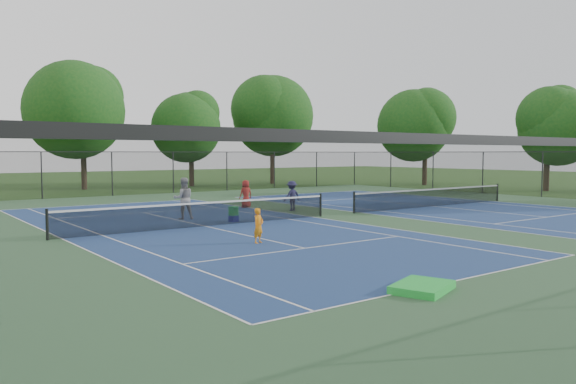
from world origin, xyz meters
TOP-DOWN VIEW (x-y plane):
  - ground at (0.00, 0.00)m, footprint 140.00×140.00m
  - court_pad at (0.00, 0.00)m, footprint 36.00×36.00m
  - tennis_court_left at (-7.00, 0.00)m, footprint 12.00×23.83m
  - tennis_court_right at (7.00, 0.00)m, footprint 12.00×23.83m
  - perimeter_fence at (0.00, 0.00)m, footprint 36.08×36.08m
  - tree_back_b at (-4.00, 26.00)m, footprint 7.60×7.60m
  - tree_back_c at (5.00, 25.00)m, footprint 6.00×6.00m
  - tree_back_d at (13.00, 24.00)m, footprint 7.80×7.80m
  - tree_side_e at (23.00, 14.00)m, footprint 6.60×6.60m
  - tree_side_f at (24.00, 3.00)m, footprint 5.80×5.80m
  - child_player at (-7.58, -4.69)m, footprint 0.48×0.39m
  - instructor at (-6.59, 2.80)m, footprint 1.04×0.90m
  - bystander_b at (-0.54, 2.88)m, footprint 1.00×0.61m
  - bystander_c at (-1.55, 5.65)m, footprint 0.74×0.49m
  - ball_crate at (-5.32, 0.65)m, footprint 0.42×0.38m
  - ball_hopper at (-5.32, 0.65)m, footprint 0.41×0.37m
  - green_tarp at (-8.29, -12.04)m, footprint 1.64×1.42m

SIDE VIEW (x-z plane):
  - ground at x=0.00m, z-range 0.00..0.00m
  - court_pad at x=0.00m, z-range 0.00..0.01m
  - green_tarp at x=-8.29m, z-range 0.01..0.17m
  - tennis_court_left at x=-7.00m, z-range -0.44..0.63m
  - tennis_court_right at x=7.00m, z-range -0.44..0.63m
  - ball_crate at x=-5.32m, z-range 0.00..0.27m
  - ball_hopper at x=-5.32m, z-range 0.27..0.67m
  - child_player at x=-7.58m, z-range 0.00..1.14m
  - bystander_c at x=-1.55m, z-range 0.00..1.48m
  - bystander_b at x=-0.54m, z-range 0.00..1.52m
  - instructor at x=-6.59m, z-range 0.00..1.85m
  - perimeter_fence at x=0.00m, z-range 0.09..3.11m
  - tree_side_f at x=24.00m, z-range 1.19..9.31m
  - tree_back_c at x=5.00m, z-range 1.28..9.68m
  - tree_side_e at x=23.00m, z-range 1.37..10.25m
  - tree_back_b at x=-4.00m, z-range 1.58..11.61m
  - tree_back_d at x=13.00m, z-range 1.64..12.01m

